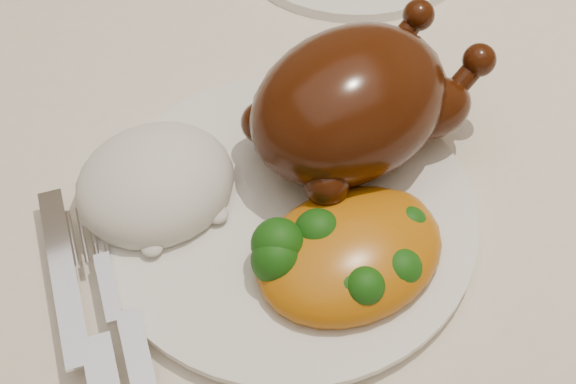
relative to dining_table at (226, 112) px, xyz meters
name	(u,v)px	position (x,y,z in m)	size (l,w,h in m)	color
dining_table	(226,112)	(0.00, 0.00, 0.00)	(1.60, 0.90, 0.76)	brown
tablecloth	(220,53)	(0.00, 0.00, 0.07)	(1.73, 1.03, 0.18)	beige
dinner_plate	(288,215)	(-0.03, -0.20, 0.11)	(0.25, 0.25, 0.01)	white
roast_chicken	(355,102)	(0.03, -0.17, 0.16)	(0.19, 0.14, 0.09)	#401706
rice_mound	(156,184)	(-0.10, -0.15, 0.12)	(0.12, 0.11, 0.06)	white
mac_and_cheese	(348,251)	(-0.01, -0.25, 0.12)	(0.13, 0.11, 0.05)	orange
cutlery	(109,349)	(-0.17, -0.25, 0.12)	(0.05, 0.20, 0.01)	silver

